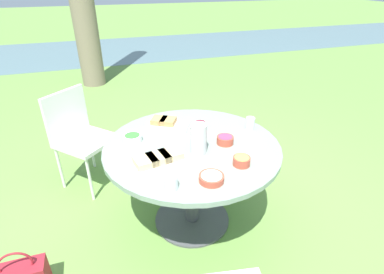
{
  "coord_description": "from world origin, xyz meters",
  "views": [
    {
      "loc": [
        -0.58,
        -1.74,
        1.77
      ],
      "look_at": [
        0.0,
        0.0,
        0.77
      ],
      "focal_mm": 28.0,
      "sensor_mm": 36.0,
      "label": 1
    }
  ],
  "objects": [
    {
      "name": "river_strip",
      "position": [
        0.0,
        6.55,
        0.0
      ],
      "size": [
        40.0,
        3.2,
        0.01
      ],
      "color": "slate",
      "rests_on": "ground_plane"
    },
    {
      "name": "platter_charcuterie",
      "position": [
        -0.1,
        0.35,
        0.74
      ],
      "size": [
        0.37,
        0.33,
        0.06
      ],
      "color": "white",
      "rests_on": "dining_table"
    },
    {
      "name": "platter_bread_main",
      "position": [
        -0.28,
        -0.16,
        0.74
      ],
      "size": [
        0.41,
        0.27,
        0.07
      ],
      "color": "white",
      "rests_on": "dining_table"
    },
    {
      "name": "bowl_dip_red",
      "position": [
        0.23,
        -0.06,
        0.74
      ],
      "size": [
        0.12,
        0.12,
        0.06
      ],
      "color": "#B74733",
      "rests_on": "dining_table"
    },
    {
      "name": "cup_water_near",
      "position": [
        0.5,
        0.09,
        0.76
      ],
      "size": [
        0.07,
        0.07,
        0.1
      ],
      "color": "silver",
      "rests_on": "dining_table"
    },
    {
      "name": "dining_table",
      "position": [
        0.0,
        0.0,
        0.59
      ],
      "size": [
        1.24,
        1.24,
        0.71
      ],
      "color": "#4C4C51",
      "rests_on": "ground_plane"
    },
    {
      "name": "ground_plane",
      "position": [
        0.0,
        0.0,
        0.0
      ],
      "size": [
        40.0,
        40.0,
        0.0
      ],
      "primitive_type": "plane",
      "color": "#668E42"
    },
    {
      "name": "wine_glass",
      "position": [
        0.06,
        -0.01,
        0.83
      ],
      "size": [
        0.07,
        0.07,
        0.17
      ],
      "color": "silver",
      "rests_on": "dining_table"
    },
    {
      "name": "cup_water_far",
      "position": [
        -0.27,
        -0.43,
        0.75
      ],
      "size": [
        0.08,
        0.08,
        0.08
      ],
      "color": "silver",
      "rests_on": "dining_table"
    },
    {
      "name": "chair_near_left",
      "position": [
        -0.79,
        0.84,
        0.52
      ],
      "size": [
        0.61,
        0.61,
        0.89
      ],
      "color": "silver",
      "rests_on": "ground_plane"
    },
    {
      "name": "bowl_olives",
      "position": [
        0.08,
        0.14,
        0.74
      ],
      "size": [
        0.11,
        0.11,
        0.05
      ],
      "color": "beige",
      "rests_on": "dining_table"
    },
    {
      "name": "bowl_dip_cream",
      "position": [
        -0.03,
        -0.44,
        0.73
      ],
      "size": [
        0.15,
        0.15,
        0.04
      ],
      "color": "#B74733",
      "rests_on": "dining_table"
    },
    {
      "name": "bowl_fries",
      "position": [
        0.21,
        -0.34,
        0.74
      ],
      "size": [
        0.11,
        0.11,
        0.06
      ],
      "color": "#B74733",
      "rests_on": "dining_table"
    },
    {
      "name": "bowl_salad",
      "position": [
        -0.39,
        0.18,
        0.74
      ],
      "size": [
        0.13,
        0.13,
        0.05
      ],
      "color": "white",
      "rests_on": "dining_table"
    },
    {
      "name": "water_pitcher",
      "position": [
        0.01,
        -0.11,
        0.82
      ],
      "size": [
        0.12,
        0.11,
        0.21
      ],
      "color": "silver",
      "rests_on": "dining_table"
    }
  ]
}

